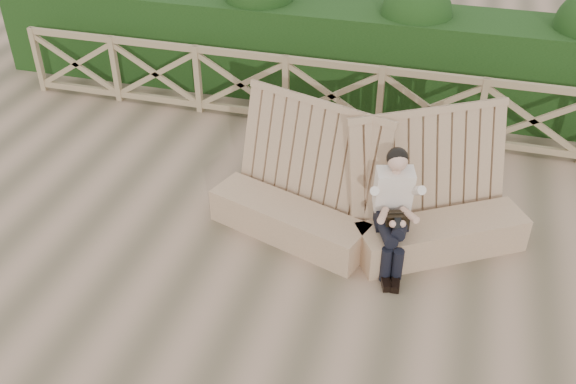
# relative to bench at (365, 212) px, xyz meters

# --- Properties ---
(ground) EXTENTS (60.00, 60.00, 0.00)m
(ground) POSITION_rel_bench_xyz_m (-0.97, -0.97, -0.39)
(ground) COLOR brown
(ground) RESTS_ON ground
(bench) EXTENTS (3.70, 1.67, 1.55)m
(bench) POSITION_rel_bench_xyz_m (0.00, 0.00, 0.00)
(bench) COLOR #9B7958
(bench) RESTS_ON ground
(woman) EXTENTS (0.52, 0.90, 1.38)m
(woman) POSITION_rel_bench_xyz_m (0.34, -0.28, 0.34)
(woman) COLOR black
(woman) RESTS_ON ground
(guardrail) EXTENTS (10.10, 0.09, 1.10)m
(guardrail) POSITION_rel_bench_xyz_m (-0.97, 2.53, 0.17)
(guardrail) COLOR #907753
(guardrail) RESTS_ON ground
(hedge) EXTENTS (12.00, 1.20, 1.50)m
(hedge) POSITION_rel_bench_xyz_m (-0.97, 3.73, 0.36)
(hedge) COLOR black
(hedge) RESTS_ON ground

